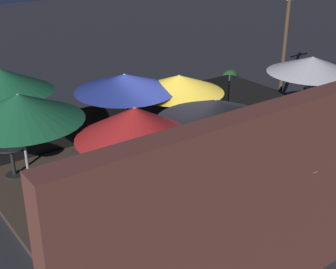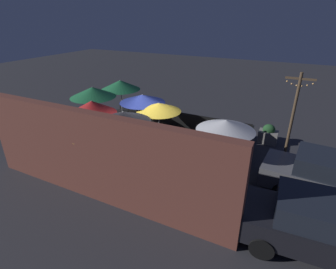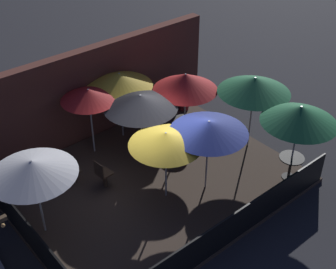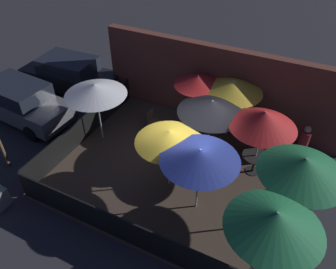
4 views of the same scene
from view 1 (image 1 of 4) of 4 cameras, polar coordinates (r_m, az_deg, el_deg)
ground_plane at (r=10.55m, az=3.21°, el=-5.72°), size 60.00×60.00×0.00m
patio_deck at (r=10.53m, az=3.22°, el=-5.44°), size 7.91×6.29×0.12m
building_wall at (r=7.83m, az=19.34°, el=-5.18°), size 9.51×0.36×3.14m
fence_front at (r=12.61m, az=-5.66°, el=2.26°), size 7.71×0.05×0.95m
fence_side_left at (r=12.92m, az=16.85°, el=1.86°), size 0.05×6.09×0.95m
patio_umbrella_0 at (r=10.29m, az=-19.72°, el=6.20°), size 2.14×2.14×2.46m
patio_umbrella_1 at (r=7.68m, az=-4.01°, el=1.42°), size 2.03×2.03×2.43m
patio_umbrella_2 at (r=8.49m, az=-17.65°, el=3.14°), size 2.23×2.23×2.49m
patio_umbrella_3 at (r=10.02m, az=-5.31°, el=6.31°), size 2.16×2.16×2.27m
patio_umbrella_4 at (r=10.30m, az=1.36°, el=6.20°), size 2.00×2.00×2.16m
patio_umbrella_5 at (r=8.57m, az=5.79°, el=2.94°), size 2.21×2.21×2.25m
patio_umbrella_6 at (r=7.49m, az=11.48°, el=-0.03°), size 2.09×2.09×2.33m
patio_umbrella_7 at (r=11.87m, az=17.16°, el=8.12°), size 2.14×2.14×2.28m
patio_umbrella_8 at (r=8.47m, az=16.44°, el=2.10°), size 1.70×1.70×2.27m
dining_table_0 at (r=10.85m, az=-18.56°, el=-2.02°), size 0.73×0.73×0.74m
dining_table_1 at (r=8.41m, az=-3.70°, el=-8.59°), size 0.85×0.85×0.72m
patio_chair_0 at (r=10.60m, az=16.08°, el=-2.80°), size 0.44×0.44×0.92m
patio_chair_1 at (r=7.82m, az=1.98°, el=-12.05°), size 0.47×0.47×0.91m
patio_chair_2 at (r=10.60m, az=10.98°, el=-2.07°), size 0.44×0.44×0.96m
planter_box at (r=15.76m, az=7.55°, el=5.92°), size 0.89×0.62×0.97m
light_post at (r=15.05m, az=14.14°, el=11.31°), size 1.10×0.12×3.80m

